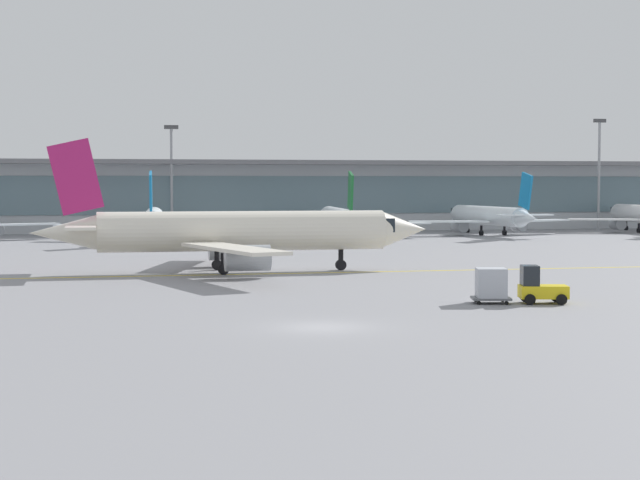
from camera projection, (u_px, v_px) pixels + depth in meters
ground_plane at (322, 327)px, 47.55m from camera, size 400.00×400.00×0.00m
taxiway_centreline_stripe at (247, 274)px, 74.92m from camera, size 110.00×0.85×0.01m
terminal_concourse at (175, 195)px, 139.69m from camera, size 169.20×11.00×9.60m
gate_airplane_2 at (153, 220)px, 118.15m from camera, size 22.08×23.80×7.88m
gate_airplane_3 at (339, 218)px, 122.53m from camera, size 22.05×23.80×7.88m
gate_airplane_4 at (489, 216)px, 130.64m from camera, size 22.03×23.80×7.88m
taxiing_regional_jet at (238, 232)px, 76.63m from camera, size 29.56×27.59×9.82m
baggage_tug at (539, 287)px, 56.78m from camera, size 2.85×2.11×2.10m
cargo_dolly_lead at (491, 284)px, 56.84m from camera, size 2.41×2.04×1.94m
apron_light_mast_1 at (172, 174)px, 132.87m from camera, size 1.80×0.36×13.96m
apron_light_mast_2 at (599, 170)px, 143.56m from camera, size 1.80×0.36×15.42m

